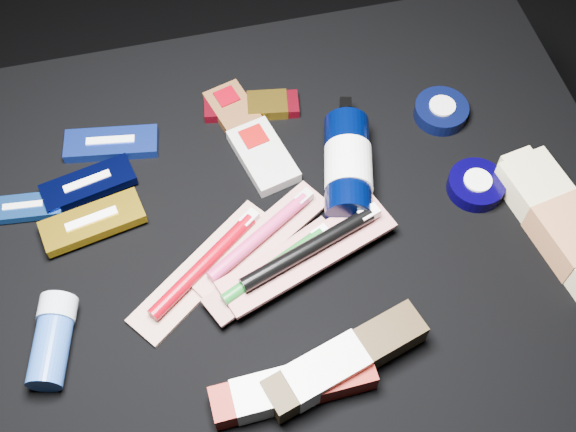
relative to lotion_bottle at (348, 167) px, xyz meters
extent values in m
plane|color=black|center=(-0.11, -0.06, -0.43)|extent=(3.00, 3.00, 0.00)
cube|color=black|center=(-0.11, -0.06, -0.23)|extent=(0.98, 0.78, 0.40)
cube|color=#162F9A|center=(-0.32, 0.13, -0.02)|extent=(0.14, 0.07, 0.02)
cube|color=silver|center=(-0.32, 0.13, -0.02)|extent=(0.07, 0.02, 0.02)
cube|color=#184698|center=(-0.45, 0.05, -0.02)|extent=(0.11, 0.05, 0.01)
cube|color=silver|center=(-0.45, 0.05, -0.02)|extent=(0.05, 0.02, 0.01)
cube|color=black|center=(-0.35, 0.07, -0.02)|extent=(0.14, 0.07, 0.01)
cube|color=silver|center=(-0.35, 0.07, -0.02)|extent=(0.07, 0.03, 0.02)
cube|color=#AC8412|center=(-0.35, 0.00, -0.02)|extent=(0.14, 0.08, 0.02)
cube|color=white|center=(-0.35, 0.00, -0.02)|extent=(0.07, 0.03, 0.02)
cube|color=#583419|center=(-0.13, 0.15, -0.02)|extent=(0.08, 0.12, 0.02)
cube|color=#63000A|center=(-0.14, 0.17, -0.02)|extent=(0.04, 0.04, 0.02)
cube|color=#BAB9B3|center=(-0.11, 0.06, -0.02)|extent=(0.09, 0.13, 0.02)
cube|color=#7A0707|center=(-0.11, 0.09, -0.02)|extent=(0.04, 0.04, 0.02)
cube|color=maroon|center=(-0.10, 0.16, -0.02)|extent=(0.15, 0.07, 0.02)
cube|color=#B58821|center=(-0.08, 0.15, -0.02)|extent=(0.07, 0.05, 0.02)
cylinder|color=black|center=(0.00, 0.00, 0.00)|extent=(0.10, 0.17, 0.06)
cylinder|color=silver|center=(0.00, 0.00, 0.00)|extent=(0.08, 0.08, 0.07)
cylinder|color=black|center=(0.02, 0.09, 0.00)|extent=(0.03, 0.03, 0.02)
cube|color=black|center=(0.03, 0.11, -0.01)|extent=(0.02, 0.03, 0.01)
cylinder|color=black|center=(0.17, 0.08, -0.02)|extent=(0.08, 0.08, 0.02)
cylinder|color=silver|center=(0.17, 0.08, -0.02)|extent=(0.04, 0.04, 0.02)
cylinder|color=black|center=(0.17, -0.06, -0.02)|extent=(0.08, 0.08, 0.02)
cylinder|color=white|center=(0.17, -0.06, -0.02)|extent=(0.04, 0.04, 0.02)
cube|color=beige|center=(0.25, -0.15, -0.01)|extent=(0.11, 0.22, 0.04)
cube|color=#AB6D42|center=(0.26, -0.17, -0.01)|extent=(0.09, 0.11, 0.05)
cube|color=beige|center=(0.24, -0.04, -0.01)|extent=(0.05, 0.03, 0.03)
cylinder|color=#204798|center=(-0.42, -0.17, -0.01)|extent=(0.06, 0.09, 0.04)
cylinder|color=#9BABBA|center=(-0.41, -0.12, -0.01)|extent=(0.05, 0.04, 0.05)
cube|color=silver|center=(-0.22, -0.10, -0.03)|extent=(0.22, 0.18, 0.01)
cylinder|color=#7D000B|center=(-0.22, -0.10, -0.02)|extent=(0.16, 0.13, 0.02)
cube|color=silver|center=(-0.15, -0.04, -0.01)|extent=(0.03, 0.03, 0.01)
cube|color=silver|center=(-0.14, -0.07, -0.02)|extent=(0.21, 0.16, 0.01)
cylinder|color=#B2285E|center=(-0.14, -0.07, -0.01)|extent=(0.16, 0.11, 0.02)
cube|color=#B9B8B4|center=(-0.07, -0.03, -0.01)|extent=(0.03, 0.02, 0.01)
cube|color=#A59F9B|center=(-0.13, -0.12, -0.02)|extent=(0.20, 0.13, 0.01)
cylinder|color=#0F5A19|center=(-0.13, -0.12, 0.00)|extent=(0.15, 0.08, 0.02)
cube|color=white|center=(-0.06, -0.09, 0.00)|extent=(0.03, 0.02, 0.01)
cube|color=beige|center=(-0.09, -0.12, -0.01)|extent=(0.25, 0.14, 0.01)
cylinder|color=black|center=(-0.09, -0.12, 0.01)|extent=(0.19, 0.08, 0.02)
cube|color=white|center=(0.00, -0.08, 0.01)|extent=(0.03, 0.02, 0.01)
cube|color=maroon|center=(-0.15, -0.28, -0.01)|extent=(0.20, 0.05, 0.04)
cube|color=silver|center=(-0.17, -0.28, -0.01)|extent=(0.09, 0.05, 0.04)
cube|color=#30220F|center=(-0.08, -0.27, -0.01)|extent=(0.21, 0.10, 0.04)
cube|color=silver|center=(-0.10, -0.27, -0.01)|extent=(0.11, 0.07, 0.04)
camera|label=1|loc=(-0.21, -0.54, 0.82)|focal=45.00mm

